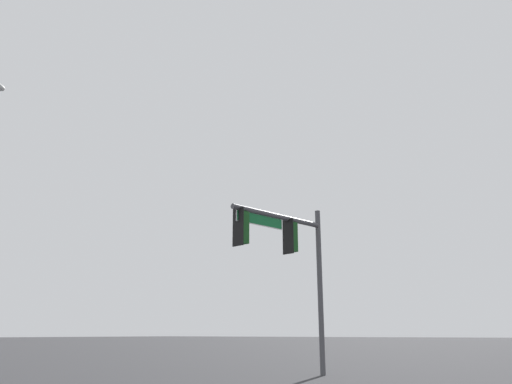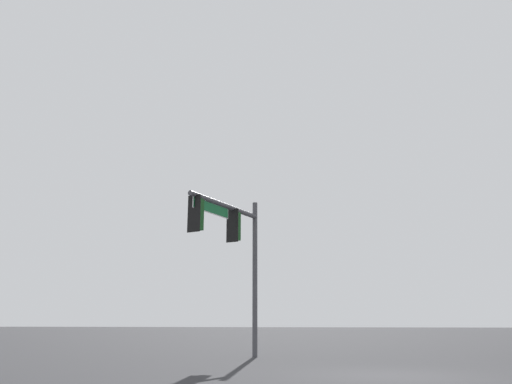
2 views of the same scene
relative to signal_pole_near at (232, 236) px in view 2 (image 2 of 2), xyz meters
name	(u,v)px [view 2 (image 2 of 2)]	position (x,y,z in m)	size (l,w,h in m)	color
ground_plane	(395,376)	(4.12, 5.94, -4.50)	(400.00, 400.00, 0.00)	#2D2D30
signal_pole_near	(232,236)	(0.00, 0.00, 0.00)	(4.56, 1.21, 6.21)	#47474C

